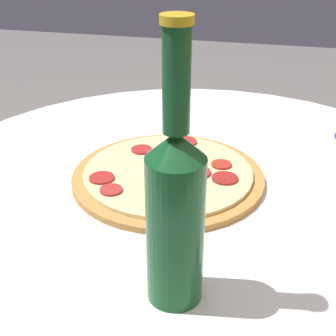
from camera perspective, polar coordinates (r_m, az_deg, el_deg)
table at (r=0.83m, az=3.11°, el=-12.09°), size 0.93×0.93×0.71m
pizza at (r=0.74m, az=0.00°, el=-0.83°), size 0.30×0.30×0.02m
beer_bottle at (r=0.47m, az=0.90°, el=-5.10°), size 0.06×0.06×0.30m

